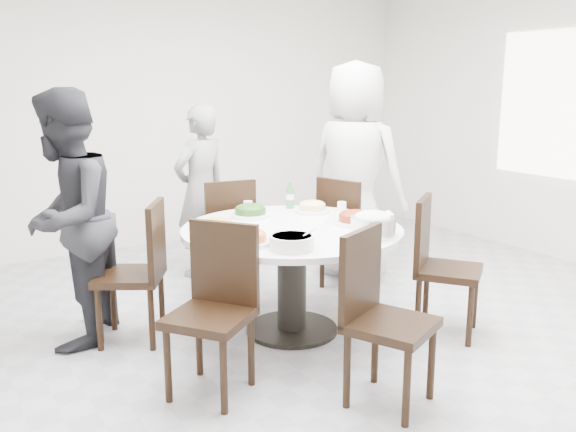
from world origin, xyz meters
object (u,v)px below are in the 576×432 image
chair_nw (129,273)px  soup_bowl (292,242)px  chair_ne (351,233)px  chair_n (224,234)px  dining_table (292,280)px  chair_s (392,321)px  rice_bowl (373,227)px  diner_left (67,220)px  beverage_bottle (290,195)px  diner_right (355,171)px  diner_middle (201,191)px  chair_sw (209,313)px  chair_se (449,268)px

chair_nw → soup_bowl: 1.19m
chair_nw → chair_ne: bearing=123.9°
chair_n → dining_table: bearing=97.5°
chair_ne → chair_s: same height
rice_bowl → diner_left: bearing=145.8°
dining_table → chair_n: 1.07m
chair_s → rice_bowl: size_ratio=3.32×
chair_nw → beverage_bottle: beverage_bottle is taller
chair_s → soup_bowl: bearing=84.4°
diner_right → chair_ne: bearing=113.3°
diner_right → diner_left: 2.49m
chair_n → chair_ne: bearing=158.0°
diner_middle → beverage_bottle: 1.04m
diner_left → beverage_bottle: (1.66, -0.09, 0.01)m
chair_s → diner_left: size_ratio=0.56×
dining_table → chair_sw: chair_sw is taller
chair_se → diner_middle: size_ratio=0.62×
diner_middle → soup_bowl: bearing=64.4°
rice_bowl → beverage_bottle: (0.02, 1.02, 0.04)m
chair_ne → beverage_bottle: size_ratio=4.51×
chair_nw → diner_left: diner_left is taller
chair_n → chair_sw: same height
chair_nw → diner_right: (2.15, 0.33, 0.47)m
chair_s → chair_se: (0.97, 0.51, 0.00)m
dining_table → chair_se: bearing=-34.0°
chair_se → chair_s: bearing=171.4°
chair_ne → beverage_bottle: 0.71m
diner_right → chair_nw: bearing=74.2°
soup_bowl → beverage_bottle: (0.63, 1.00, 0.06)m
chair_n → diner_right: (1.15, -0.28, 0.47)m
chair_ne → diner_middle: diner_middle is taller
chair_ne → chair_se: 1.13m
chair_nw → diner_left: bearing=-86.7°
rice_bowl → diner_middle: bearing=98.2°
chair_n → chair_nw: (-1.00, -0.61, 0.00)m
diner_right → soup_bowl: 1.92m
rice_bowl → beverage_bottle: beverage_bottle is taller
chair_s → chair_n: bearing=63.8°
chair_s → diner_left: diner_left is taller
chair_ne → soup_bowl: size_ratio=3.54×
diner_middle → soup_bowl: size_ratio=5.70×
diner_middle → diner_left: size_ratio=0.91×
beverage_bottle → chair_nw: bearing=-176.1°
chair_se → beverage_bottle: size_ratio=4.51×
beverage_bottle → chair_ne: bearing=-1.3°
chair_sw → diner_middle: 2.23m
chair_s → diner_middle: size_ratio=0.62×
chair_se → rice_bowl: size_ratio=3.32×
chair_n → chair_se: 1.88m
chair_se → diner_right: diner_right is taller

